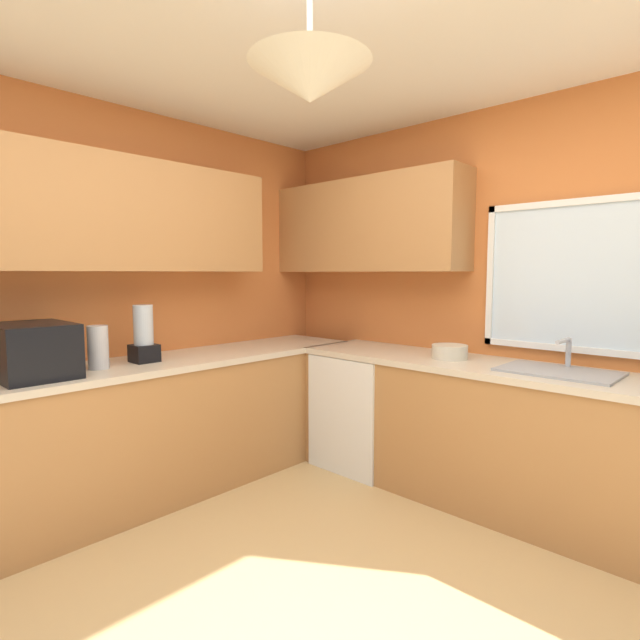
% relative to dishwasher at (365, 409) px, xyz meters
% --- Properties ---
extents(room_shell, '(4.03, 3.97, 2.59)m').
position_rel_dishwasher_xyz_m(room_shell, '(0.15, -1.03, 1.40)').
color(room_shell, '#D17238').
rests_on(room_shell, ground_plane).
extents(counter_run_left, '(0.65, 3.58, 0.88)m').
position_rel_dishwasher_xyz_m(counter_run_left, '(-0.66, -1.58, 0.02)').
color(counter_run_left, '#AD7542').
rests_on(counter_run_left, ground_plane).
extents(counter_run_back, '(3.12, 0.65, 0.88)m').
position_rel_dishwasher_xyz_m(counter_run_back, '(1.20, 0.03, 0.02)').
color(counter_run_back, '#AD7542').
rests_on(counter_run_back, ground_plane).
extents(dishwasher, '(0.60, 0.60, 0.84)m').
position_rel_dishwasher_xyz_m(dishwasher, '(0.00, 0.00, 0.00)').
color(dishwasher, white).
rests_on(dishwasher, ground_plane).
extents(microwave, '(0.48, 0.36, 0.29)m').
position_rel_dishwasher_xyz_m(microwave, '(-0.66, -2.03, 0.61)').
color(microwave, black).
rests_on(microwave, counter_run_left).
extents(kettle, '(0.12, 0.12, 0.25)m').
position_rel_dishwasher_xyz_m(kettle, '(-0.64, -1.69, 0.59)').
color(kettle, '#B7B7BC').
rests_on(kettle, counter_run_left).
extents(sink_assembly, '(0.61, 0.40, 0.19)m').
position_rel_dishwasher_xyz_m(sink_assembly, '(1.35, 0.04, 0.47)').
color(sink_assembly, '#9EA0A5').
rests_on(sink_assembly, counter_run_back).
extents(bowl, '(0.23, 0.23, 0.09)m').
position_rel_dishwasher_xyz_m(bowl, '(0.67, 0.03, 0.51)').
color(bowl, beige).
rests_on(bowl, counter_run_back).
extents(blender_appliance, '(0.15, 0.15, 0.36)m').
position_rel_dishwasher_xyz_m(blender_appliance, '(-0.66, -1.40, 0.62)').
color(blender_appliance, black).
rests_on(blender_appliance, counter_run_left).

